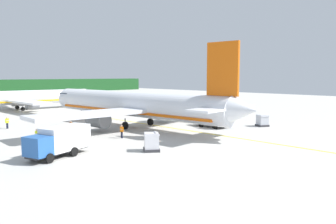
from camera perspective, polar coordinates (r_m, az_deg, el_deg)
name	(u,v)px	position (r m, az deg, el deg)	size (l,w,h in m)	color
airliner_foreground	(134,105)	(52.02, -5.78, 1.22)	(34.65, 41.72, 11.90)	silver
airliner_mid_apron	(23,98)	(83.77, -23.29, 2.23)	(34.50, 28.56, 9.84)	silver
service_truck_fuel	(216,120)	(51.41, 8.08, -1.34)	(2.55, 6.35, 2.59)	#2659A5
service_truck_catering	(59,140)	(34.47, -17.88, -4.58)	(7.00, 3.95, 2.91)	#2659A5
cargo_container_near	(152,142)	(35.35, -2.77, -5.07)	(2.29, 2.29, 2.05)	#333338
cargo_container_mid	(262,121)	(54.31, 15.66, -1.40)	(2.17, 2.17, 1.92)	#333338
crew_marshaller	(71,126)	(48.40, -16.10, -2.26)	(0.57, 0.41, 1.64)	#191E33
crew_loader_left	(7,122)	(55.42, -25.54, -1.50)	(0.60, 0.36, 1.74)	#191E33
crew_loader_right	(122,130)	(42.92, -7.82, -3.11)	(0.26, 0.63, 1.65)	#191E33
crew_supervisor	(37,135)	(41.96, -21.29, -3.66)	(0.26, 0.63, 1.69)	#191E33
apron_guide_line	(169,127)	(51.24, 0.13, -2.63)	(0.30, 60.00, 0.01)	yellow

